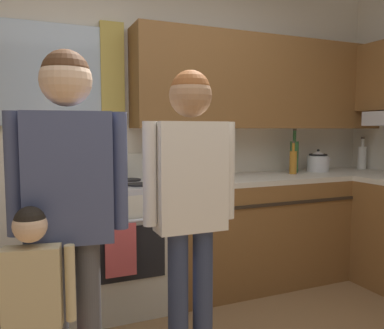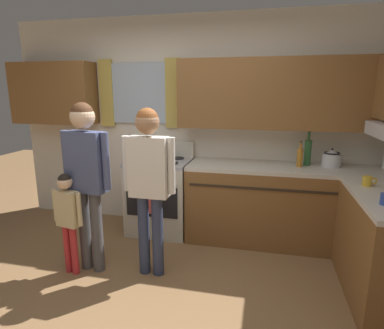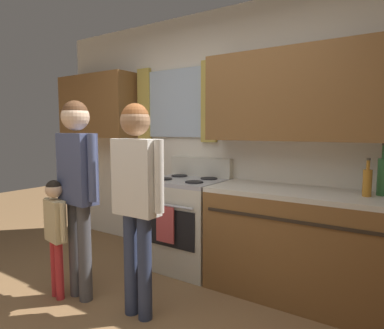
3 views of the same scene
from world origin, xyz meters
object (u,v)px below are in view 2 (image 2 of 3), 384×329
object	(u,v)px
bottle_wine_green	(308,152)
adult_holding_child	(86,168)
stovetop_kettle	(332,158)
mug_mustard_yellow	(368,181)
small_child	(68,212)
adult_in_plaid	(149,173)
bottle_oil_amber	(300,157)
stove_oven	(160,194)

from	to	relation	value
bottle_wine_green	adult_holding_child	xyz separation A→B (m)	(-2.07, -1.14, -0.03)
stovetop_kettle	adult_holding_child	size ratio (longest dim) A/B	0.17
mug_mustard_yellow	small_child	bearing A→B (deg)	-169.10
stovetop_kettle	adult_in_plaid	world-z (taller)	adult_in_plaid
bottle_wine_green	small_child	xyz separation A→B (m)	(-2.23, -1.25, -0.43)
bottle_oil_amber	adult_in_plaid	world-z (taller)	adult_in_plaid
stovetop_kettle	adult_holding_child	distance (m)	2.57
bottle_wine_green	adult_in_plaid	size ratio (longest dim) A/B	0.25
bottle_wine_green	mug_mustard_yellow	size ratio (longest dim) A/B	3.28
stovetop_kettle	small_child	size ratio (longest dim) A/B	0.28
bottle_wine_green	adult_in_plaid	distance (m)	1.83
bottle_oil_amber	small_child	distance (m)	2.46
bottle_oil_amber	stovetop_kettle	world-z (taller)	bottle_oil_amber
stove_oven	adult_holding_child	distance (m)	1.22
bottle_oil_amber	bottle_wine_green	size ratio (longest dim) A/B	0.73
stove_oven	mug_mustard_yellow	xyz separation A→B (m)	(2.13, -0.62, 0.48)
stove_oven	adult_in_plaid	bearing A→B (deg)	-76.95
adult_holding_child	small_child	size ratio (longest dim) A/B	1.64
small_child	mug_mustard_yellow	bearing A→B (deg)	10.90
adult_holding_child	adult_in_plaid	world-z (taller)	adult_holding_child
stove_oven	bottle_wine_green	distance (m)	1.80
small_child	adult_in_plaid	bearing A→B (deg)	12.21
stove_oven	bottle_oil_amber	size ratio (longest dim) A/B	3.85
small_child	bottle_wine_green	bearing A→B (deg)	29.34
stovetop_kettle	small_child	xyz separation A→B (m)	(-2.48, -1.22, -0.38)
bottle_oil_amber	mug_mustard_yellow	bearing A→B (deg)	-50.89
adult_holding_child	adult_in_plaid	bearing A→B (deg)	5.11
bottle_wine_green	stove_oven	bearing A→B (deg)	-175.95
mug_mustard_yellow	small_child	xyz separation A→B (m)	(-2.65, -0.51, -0.33)
stove_oven	bottle_oil_amber	bearing A→B (deg)	0.56
mug_mustard_yellow	stovetop_kettle	size ratio (longest dim) A/B	0.44
adult_in_plaid	small_child	world-z (taller)	adult_in_plaid
adult_in_plaid	small_child	distance (m)	0.86
bottle_wine_green	adult_in_plaid	xyz separation A→B (m)	(-1.48, -1.09, -0.06)
adult_in_plaid	stovetop_kettle	bearing A→B (deg)	31.59
mug_mustard_yellow	adult_holding_child	world-z (taller)	adult_holding_child
mug_mustard_yellow	adult_in_plaid	bearing A→B (deg)	-169.62
stove_oven	mug_mustard_yellow	world-z (taller)	stove_oven
adult_in_plaid	mug_mustard_yellow	bearing A→B (deg)	10.38
stovetop_kettle	small_child	distance (m)	2.79
stove_oven	stovetop_kettle	size ratio (longest dim) A/B	4.02
adult_holding_child	small_child	distance (m)	0.45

